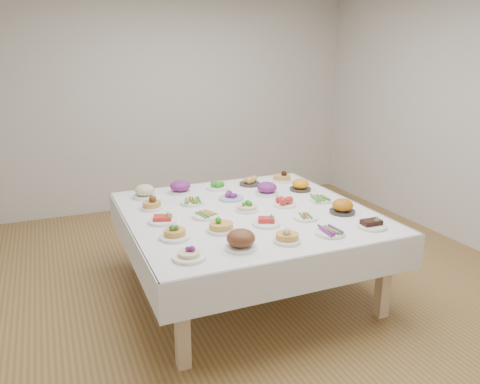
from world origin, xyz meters
name	(u,v)px	position (x,y,z in m)	size (l,w,h in m)	color
room_envelope	(254,81)	(0.00, 0.00, 1.83)	(5.02, 5.02, 2.81)	olive
display_table	(247,219)	(-0.17, -0.23, 0.68)	(2.05, 2.05, 0.75)	white
dish_0	(189,251)	(-0.91, -0.97, 0.80)	(0.22, 0.22, 0.11)	white
dish_1	(241,239)	(-0.53, -0.96, 0.82)	(0.22, 0.22, 0.15)	white
dish_2	(287,235)	(-0.17, -0.97, 0.81)	(0.20, 0.20, 0.12)	white
dish_3	(330,231)	(0.20, -0.97, 0.78)	(0.22, 0.22, 0.06)	white
dish_4	(371,223)	(0.57, -0.97, 0.79)	(0.23, 0.23, 0.10)	white
dish_5	(175,231)	(-0.90, -0.59, 0.81)	(0.23, 0.23, 0.12)	white
dish_6	(221,223)	(-0.54, -0.59, 0.82)	(0.21, 0.21, 0.14)	white
dish_7	(266,221)	(-0.16, -0.60, 0.78)	(0.22, 0.22, 0.09)	white
dish_8	(305,217)	(0.20, -0.60, 0.77)	(0.20, 0.20, 0.05)	white
dish_9	(343,205)	(0.56, -0.60, 0.82)	(0.21, 0.21, 0.14)	#2F2C2A
dish_10	(163,217)	(-0.90, -0.22, 0.80)	(0.23, 0.23, 0.11)	white
dish_11	(206,215)	(-0.54, -0.24, 0.77)	(0.22, 0.22, 0.05)	white
dish_12	(247,206)	(-0.16, -0.23, 0.80)	(0.19, 0.19, 0.11)	white
dish_13	(285,201)	(0.21, -0.23, 0.79)	(0.21, 0.21, 0.10)	white
dish_14	(320,199)	(0.57, -0.24, 0.77)	(0.20, 0.20, 0.05)	white
dish_15	(152,202)	(-0.91, 0.14, 0.81)	(0.21, 0.20, 0.13)	white
dish_16	(193,201)	(-0.54, 0.14, 0.77)	(0.23, 0.22, 0.06)	white
dish_17	(231,196)	(-0.17, 0.13, 0.78)	(0.23, 0.23, 0.09)	#4C66B2
dish_18	(267,187)	(0.21, 0.15, 0.82)	(0.25, 0.25, 0.14)	white
dish_19	(300,184)	(0.58, 0.14, 0.81)	(0.21, 0.21, 0.13)	#2F2C2A
dish_20	(145,191)	(-0.89, 0.50, 0.82)	(0.22, 0.22, 0.14)	white
dish_21	(180,187)	(-0.54, 0.52, 0.81)	(0.21, 0.21, 0.12)	white
dish_22	(218,186)	(-0.16, 0.50, 0.78)	(0.22, 0.22, 0.09)	white
dish_23	(250,181)	(0.19, 0.52, 0.79)	(0.21, 0.21, 0.09)	#2F2C2A
dish_24	(282,176)	(0.57, 0.51, 0.81)	(0.21, 0.20, 0.12)	white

